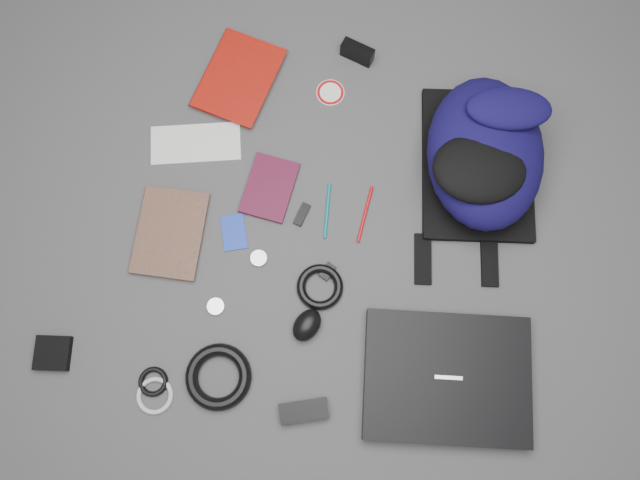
% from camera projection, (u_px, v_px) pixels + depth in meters
% --- Properties ---
extents(ground, '(4.00, 4.00, 0.00)m').
position_uv_depth(ground, '(320.00, 242.00, 1.64)').
color(ground, '#4F4F51').
rests_on(ground, ground).
extents(backpack, '(0.41, 0.52, 0.19)m').
position_uv_depth(backpack, '(485.00, 153.00, 1.59)').
color(backpack, black).
rests_on(backpack, ground).
extents(laptop, '(0.46, 0.39, 0.04)m').
position_uv_depth(laptop, '(447.00, 378.00, 1.54)').
color(laptop, black).
rests_on(laptop, ground).
extents(textbook_red, '(0.22, 0.28, 0.03)m').
position_uv_depth(textbook_red, '(208.00, 67.00, 1.74)').
color(textbook_red, '#970E08').
rests_on(textbook_red, ground).
extents(comic_book, '(0.20, 0.26, 0.02)m').
position_uv_depth(comic_book, '(138.00, 229.00, 1.64)').
color(comic_book, '#C0690D').
rests_on(comic_book, ground).
extents(envelope, '(0.27, 0.18, 0.00)m').
position_uv_depth(envelope, '(196.00, 143.00, 1.70)').
color(envelope, white).
rests_on(envelope, ground).
extents(dvd_case, '(0.13, 0.18, 0.01)m').
position_uv_depth(dvd_case, '(269.00, 188.00, 1.67)').
color(dvd_case, '#3F0C20').
rests_on(dvd_case, ground).
extents(compact_camera, '(0.10, 0.05, 0.05)m').
position_uv_depth(compact_camera, '(357.00, 52.00, 1.74)').
color(compact_camera, black).
rests_on(compact_camera, ground).
extents(sticker_disc, '(0.10, 0.10, 0.00)m').
position_uv_depth(sticker_disc, '(330.00, 93.00, 1.74)').
color(sticker_disc, white).
rests_on(sticker_disc, ground).
extents(pen_teal, '(0.03, 0.15, 0.01)m').
position_uv_depth(pen_teal, '(327.00, 211.00, 1.66)').
color(pen_teal, '#0D707B').
rests_on(pen_teal, ground).
extents(pen_red, '(0.01, 0.16, 0.01)m').
position_uv_depth(pen_red, '(365.00, 214.00, 1.65)').
color(pen_red, red).
rests_on(pen_red, ground).
extents(id_badge, '(0.10, 0.11, 0.00)m').
position_uv_depth(id_badge, '(234.00, 232.00, 1.64)').
color(id_badge, '#1939BF').
rests_on(id_badge, ground).
extents(usb_black, '(0.03, 0.07, 0.01)m').
position_uv_depth(usb_black, '(302.00, 214.00, 1.65)').
color(usb_black, black).
rests_on(usb_black, ground).
extents(key_fob, '(0.04, 0.05, 0.01)m').
position_uv_depth(key_fob, '(327.00, 271.00, 1.61)').
color(key_fob, black).
rests_on(key_fob, ground).
extents(mouse, '(0.09, 0.10, 0.05)m').
position_uv_depth(mouse, '(307.00, 325.00, 1.57)').
color(mouse, black).
rests_on(mouse, ground).
extents(headphone_left, '(0.05, 0.05, 0.01)m').
position_uv_depth(headphone_left, '(259.00, 258.00, 1.62)').
color(headphone_left, '#A8A8AA').
rests_on(headphone_left, ground).
extents(headphone_right, '(0.05, 0.05, 0.01)m').
position_uv_depth(headphone_right, '(216.00, 306.00, 1.59)').
color(headphone_right, silver).
rests_on(headphone_right, ground).
extents(cable_coil, '(0.13, 0.13, 0.02)m').
position_uv_depth(cable_coil, '(320.00, 287.00, 1.60)').
color(cable_coil, black).
rests_on(cable_coil, ground).
extents(power_brick, '(0.13, 0.09, 0.03)m').
position_uv_depth(power_brick, '(304.00, 411.00, 1.53)').
color(power_brick, black).
rests_on(power_brick, ground).
extents(power_cord_coil, '(0.22, 0.22, 0.03)m').
position_uv_depth(power_cord_coil, '(218.00, 377.00, 1.54)').
color(power_cord_coil, black).
rests_on(power_cord_coil, ground).
extents(pouch, '(0.10, 0.10, 0.02)m').
position_uv_depth(pouch, '(53.00, 353.00, 1.56)').
color(pouch, black).
rests_on(pouch, ground).
extents(earbud_coil, '(0.09, 0.09, 0.01)m').
position_uv_depth(earbud_coil, '(153.00, 382.00, 1.55)').
color(earbud_coil, black).
rests_on(earbud_coil, ground).
extents(white_cable_coil, '(0.11, 0.11, 0.01)m').
position_uv_depth(white_cable_coil, '(155.00, 396.00, 1.54)').
color(white_cable_coil, silver).
rests_on(white_cable_coil, ground).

